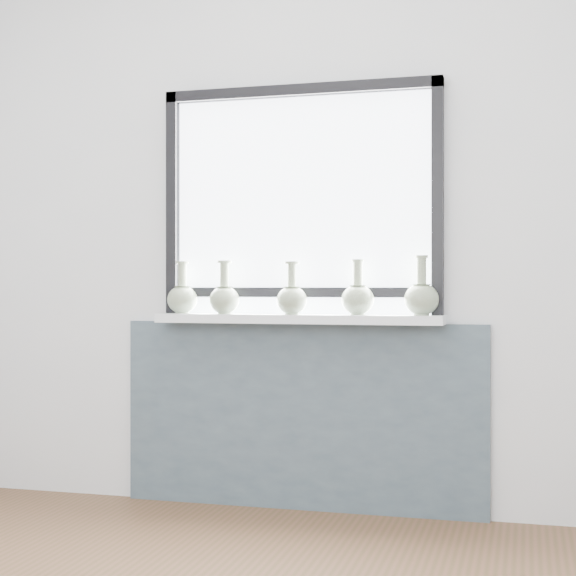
% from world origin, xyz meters
% --- Properties ---
extents(back_wall, '(3.60, 0.02, 2.60)m').
position_xyz_m(back_wall, '(0.00, 1.81, 1.30)').
color(back_wall, silver).
rests_on(back_wall, ground).
extents(apron_panel, '(1.70, 0.03, 0.86)m').
position_xyz_m(apron_panel, '(0.00, 1.78, 0.43)').
color(apron_panel, '#4B5C67').
rests_on(apron_panel, ground).
extents(windowsill, '(1.32, 0.18, 0.04)m').
position_xyz_m(windowsill, '(0.00, 1.71, 0.88)').
color(windowsill, white).
rests_on(windowsill, apron_panel).
extents(window, '(1.30, 0.06, 1.05)m').
position_xyz_m(window, '(0.00, 1.77, 1.44)').
color(window, black).
rests_on(window, windowsill).
extents(vase_a, '(0.14, 0.14, 0.24)m').
position_xyz_m(vase_a, '(-0.56, 1.71, 0.98)').
color(vase_a, '#91A281').
rests_on(vase_a, windowsill).
extents(vase_b, '(0.14, 0.14, 0.25)m').
position_xyz_m(vase_b, '(-0.34, 1.69, 0.98)').
color(vase_b, '#91A281').
rests_on(vase_b, windowsill).
extents(vase_c, '(0.14, 0.14, 0.24)m').
position_xyz_m(vase_c, '(-0.02, 1.69, 0.98)').
color(vase_c, '#91A281').
rests_on(vase_c, windowsill).
extents(vase_d, '(0.15, 0.15, 0.25)m').
position_xyz_m(vase_d, '(0.28, 1.72, 0.98)').
color(vase_d, '#91A281').
rests_on(vase_d, windowsill).
extents(vase_e, '(0.15, 0.15, 0.26)m').
position_xyz_m(vase_e, '(0.56, 1.71, 0.98)').
color(vase_e, '#91A281').
rests_on(vase_e, windowsill).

